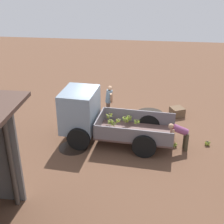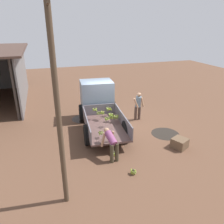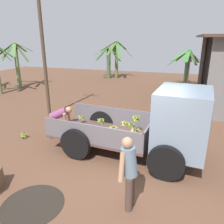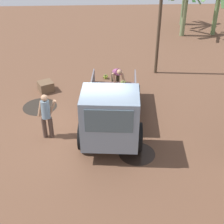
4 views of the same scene
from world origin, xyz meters
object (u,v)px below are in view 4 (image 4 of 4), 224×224
object	(u,v)px
person_foreground_visitor	(46,114)
wooden_crate_0	(46,86)
person_worker_loading	(117,75)
banana_bunch_on_ground_0	(106,76)
cargo_truck	(111,115)
banana_bunch_on_ground_1	(113,90)
utility_pole	(160,9)

from	to	relation	value
person_foreground_visitor	wooden_crate_0	world-z (taller)	person_foreground_visitor
person_worker_loading	wooden_crate_0	distance (m)	3.14
person_worker_loading	banana_bunch_on_ground_0	distance (m)	1.43
cargo_truck	banana_bunch_on_ground_1	distance (m)	3.62
banana_bunch_on_ground_0	wooden_crate_0	distance (m)	2.85
utility_pole	banana_bunch_on_ground_1	world-z (taller)	utility_pole
person_worker_loading	banana_bunch_on_ground_0	world-z (taller)	person_worker_loading
person_foreground_visitor	person_worker_loading	xyz separation A→B (m)	(-3.18, 2.57, -0.17)
utility_pole	banana_bunch_on_ground_0	size ratio (longest dim) A/B	23.58
banana_bunch_on_ground_0	utility_pole	bearing A→B (deg)	102.30
banana_bunch_on_ground_0	banana_bunch_on_ground_1	distance (m)	1.41
cargo_truck	banana_bunch_on_ground_1	size ratio (longest dim) A/B	18.45
wooden_crate_0	person_foreground_visitor	bearing A→B (deg)	8.99
person_worker_loading	banana_bunch_on_ground_1	xyz separation A→B (m)	(0.18, -0.16, -0.63)
person_worker_loading	utility_pole	bearing A→B (deg)	120.39
utility_pole	wooden_crate_0	xyz separation A→B (m)	(1.61, -5.09, -2.84)
utility_pole	person_worker_loading	distance (m)	3.51
cargo_truck	banana_bunch_on_ground_0	world-z (taller)	cargo_truck
person_foreground_visitor	banana_bunch_on_ground_1	world-z (taller)	person_foreground_visitor
utility_pole	wooden_crate_0	bearing A→B (deg)	-72.41
person_worker_loading	banana_bunch_on_ground_0	xyz separation A→B (m)	(-1.20, -0.46, -0.62)
person_foreground_visitor	wooden_crate_0	bearing A→B (deg)	9.61
banana_bunch_on_ground_0	banana_bunch_on_ground_1	bearing A→B (deg)	12.00
wooden_crate_0	cargo_truck	bearing A→B (deg)	35.40
utility_pole	cargo_truck	bearing A→B (deg)	-24.19
cargo_truck	banana_bunch_on_ground_1	world-z (taller)	cargo_truck
person_foreground_visitor	banana_bunch_on_ground_1	bearing A→B (deg)	-38.08
wooden_crate_0	banana_bunch_on_ground_0	bearing A→B (deg)	112.23
utility_pole	person_foreground_visitor	xyz separation A→B (m)	(4.92, -4.56, -2.15)
cargo_truck	person_foreground_visitor	size ratio (longest dim) A/B	2.93
utility_pole	person_worker_loading	size ratio (longest dim) A/B	4.96
person_worker_loading	wooden_crate_0	size ratio (longest dim) A/B	2.01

